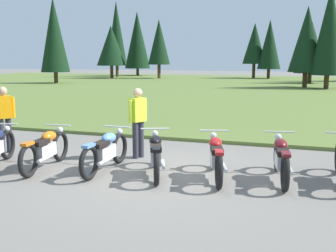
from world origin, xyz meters
TOP-DOWN VIEW (x-y plane):
  - ground_plane at (0.00, 0.00)m, footprint 140.00×140.00m
  - grass_moorland at (0.00, 25.35)m, footprint 80.00×44.00m
  - forest_treeline at (-2.87, 35.38)m, footprint 37.38×22.54m
  - motorcycle_orange at (-2.42, -0.46)m, footprint 0.63×2.10m
  - motorcycle_sky_blue at (-1.11, -0.21)m, footprint 0.62×2.10m
  - motorcycle_black at (-0.01, -0.14)m, footprint 0.95×1.99m
  - motorcycle_red at (1.20, 0.03)m, footprint 0.84×2.04m
  - motorcycle_maroon at (2.44, 0.29)m, footprint 0.68×2.09m
  - rider_in_hivis_vest at (-0.93, 1.11)m, footprint 0.35×0.51m
  - rider_with_back_turned at (-4.31, 0.51)m, footprint 0.40×0.44m

SIDE VIEW (x-z plane):
  - ground_plane at x=0.00m, z-range 0.00..0.00m
  - grass_moorland at x=0.00m, z-range 0.00..0.10m
  - motorcycle_orange at x=-2.42m, z-range 0.00..0.88m
  - motorcycle_sky_blue at x=-1.11m, z-range 0.00..0.88m
  - motorcycle_black at x=-0.01m, z-range 0.00..0.88m
  - motorcycle_red at x=1.20m, z-range 0.00..0.88m
  - motorcycle_maroon at x=2.44m, z-range 0.00..0.88m
  - rider_in_hivis_vest at x=-0.93m, z-range 0.11..1.78m
  - rider_with_back_turned at x=-4.31m, z-range 0.11..1.78m
  - forest_treeline at x=-2.87m, z-range -0.36..8.83m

